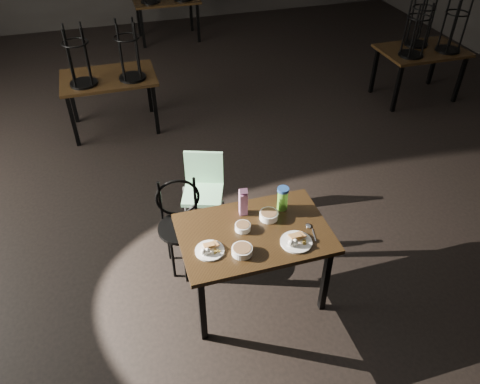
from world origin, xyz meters
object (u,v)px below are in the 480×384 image
object	(u,v)px
main_table	(254,239)
bentwood_chair	(180,219)
school_chair	(203,186)
water_bottle	(283,198)
juice_carton	(243,202)

from	to	relation	value
main_table	bentwood_chair	xyz separation A→B (m)	(-0.51, 0.58, -0.15)
main_table	school_chair	xyz separation A→B (m)	(-0.19, 1.03, -0.18)
water_bottle	bentwood_chair	size ratio (longest dim) A/B	0.24
main_table	bentwood_chair	distance (m)	0.79
juice_carton	bentwood_chair	world-z (taller)	juice_carton
bentwood_chair	juice_carton	bearing A→B (deg)	-29.14
juice_carton	water_bottle	xyz separation A→B (m)	(0.33, -0.03, -0.01)
juice_carton	school_chair	world-z (taller)	juice_carton
juice_carton	main_table	bearing A→B (deg)	-85.26
main_table	juice_carton	xyz separation A→B (m)	(-0.02, 0.24, 0.20)
main_table	juice_carton	size ratio (longest dim) A/B	4.59
main_table	school_chair	bearing A→B (deg)	100.41
juice_carton	bentwood_chair	xyz separation A→B (m)	(-0.49, 0.34, -0.35)
water_bottle	bentwood_chair	distance (m)	0.96
main_table	juice_carton	world-z (taller)	juice_carton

